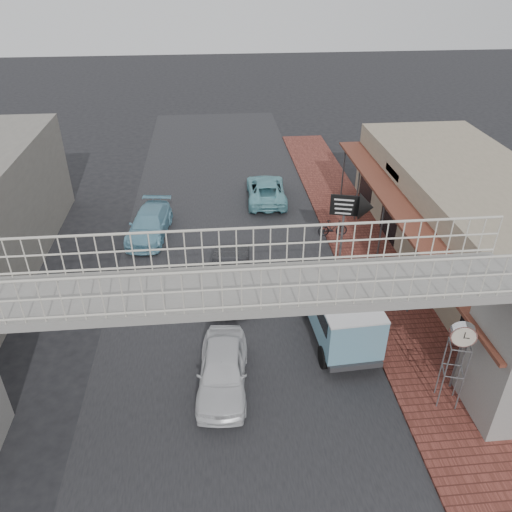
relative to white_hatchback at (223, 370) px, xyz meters
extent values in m
plane|color=black|center=(0.50, 2.14, -0.67)|extent=(120.00, 120.00, 0.00)
cube|color=black|center=(0.50, 2.14, -0.67)|extent=(10.00, 60.00, 0.01)
cube|color=brown|center=(7.00, 5.14, -0.62)|extent=(3.00, 40.00, 0.10)
cube|color=gray|center=(11.50, 6.14, 1.33)|extent=(6.00, 18.00, 4.00)
cube|color=brown|center=(8.20, 6.14, 2.23)|extent=(1.80, 18.00, 0.12)
cube|color=silver|center=(8.55, 9.64, 2.63)|extent=(0.08, 2.60, 0.90)
cube|color=#B21914|center=(8.55, 3.14, 2.63)|extent=(0.08, 2.20, 0.80)
cube|color=gray|center=(8.10, -1.86, 1.83)|extent=(1.20, 2.40, 5.00)
cube|color=gray|center=(0.50, -1.86, 4.45)|extent=(14.00, 2.00, 0.24)
cube|color=beige|center=(0.50, -0.91, 5.12)|extent=(14.00, 0.08, 1.10)
cube|color=beige|center=(0.50, -2.81, 5.12)|extent=(14.00, 0.08, 1.10)
imported|color=white|center=(0.00, 0.00, 0.00)|extent=(1.92, 4.06, 1.34)
imported|color=black|center=(0.50, 5.34, 0.02)|extent=(1.96, 4.35, 1.39)
imported|color=#70B8C3|center=(3.00, 14.13, -0.03)|extent=(2.33, 4.68, 1.27)
imported|color=#72ADC6|center=(-3.27, 10.53, -0.04)|extent=(2.32, 4.55, 1.27)
cylinder|color=black|center=(3.32, 3.63, -0.27)|extent=(0.32, 0.82, 0.80)
cylinder|color=black|center=(5.10, 3.74, -0.27)|extent=(0.32, 0.82, 0.80)
cylinder|color=black|center=(3.50, 0.55, -0.27)|extent=(0.32, 0.82, 0.80)
cylinder|color=black|center=(5.28, 0.65, -0.27)|extent=(0.32, 0.82, 0.80)
cube|color=#6EA5BE|center=(4.32, 1.80, 0.68)|extent=(2.16, 3.77, 1.55)
cube|color=#6EA5BE|center=(4.20, 3.91, 0.42)|extent=(1.91, 1.14, 1.03)
cube|color=black|center=(4.32, 1.80, 1.10)|extent=(2.16, 3.09, 0.57)
cube|color=silver|center=(4.32, 1.80, 1.48)|extent=(2.18, 3.77, 0.07)
imported|color=black|center=(7.50, 5.43, -0.09)|extent=(1.86, 0.69, 0.97)
imported|color=black|center=(5.80, 9.42, -0.13)|extent=(1.48, 0.43, 0.89)
cylinder|color=#59595B|center=(6.78, -1.10, 0.60)|extent=(0.04, 0.04, 2.34)
cylinder|color=#59595B|center=(7.31, -1.26, 0.60)|extent=(0.04, 0.04, 2.34)
cylinder|color=#59595B|center=(6.62, -1.63, 0.60)|extent=(0.04, 0.04, 2.34)
cylinder|color=#59595B|center=(7.16, -1.79, 0.60)|extent=(0.04, 0.04, 2.34)
cylinder|color=silver|center=(6.97, -1.44, 2.16)|extent=(0.80, 0.47, 0.76)
cylinder|color=beige|center=(6.93, -1.58, 2.16)|extent=(0.65, 0.21, 0.67)
cylinder|color=beige|center=(7.01, -1.31, 2.16)|extent=(0.65, 0.21, 0.67)
cylinder|color=#59595B|center=(5.70, 7.39, 0.99)|extent=(0.11, 0.11, 3.11)
cube|color=black|center=(5.69, 7.36, 2.11)|extent=(1.26, 0.39, 0.97)
cone|color=black|center=(6.57, 7.13, 2.11)|extent=(0.93, 1.31, 1.18)
cube|color=white|center=(5.63, 7.34, 2.06)|extent=(0.83, 0.23, 0.64)
camera|label=1|loc=(-0.03, -11.91, 11.62)|focal=35.00mm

